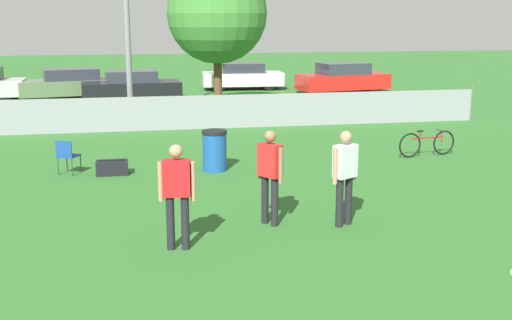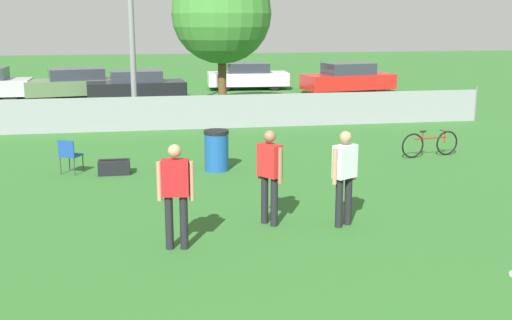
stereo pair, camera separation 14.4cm
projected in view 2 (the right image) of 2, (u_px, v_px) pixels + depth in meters
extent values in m
cube|color=gray|center=(217.00, 112.00, 20.95)|extent=(18.28, 0.03, 1.10)
cylinder|color=slate|center=(476.00, 104.00, 22.49)|extent=(0.07, 0.07, 1.21)
cylinder|color=brown|center=(222.00, 82.00, 24.43)|extent=(0.32, 0.32, 2.30)
sphere|color=#3D7F33|center=(221.00, 13.00, 23.86)|extent=(3.74, 3.74, 3.74)
cylinder|color=black|center=(169.00, 222.00, 10.13)|extent=(0.13, 0.13, 0.88)
cylinder|color=black|center=(184.00, 222.00, 10.14)|extent=(0.13, 0.13, 0.88)
cube|color=red|center=(175.00, 178.00, 9.97)|extent=(0.45, 0.28, 0.58)
sphere|color=tan|center=(175.00, 151.00, 9.88)|extent=(0.21, 0.21, 0.21)
cylinder|color=tan|center=(159.00, 181.00, 9.98)|extent=(0.08, 0.08, 0.63)
cylinder|color=tan|center=(192.00, 181.00, 9.99)|extent=(0.08, 0.08, 0.63)
cylinder|color=black|center=(265.00, 199.00, 11.41)|extent=(0.13, 0.13, 0.88)
cylinder|color=black|center=(274.00, 202.00, 11.25)|extent=(0.13, 0.13, 0.88)
cube|color=red|center=(270.00, 160.00, 11.16)|extent=(0.42, 0.47, 0.58)
sphere|color=#8C664C|center=(270.00, 136.00, 11.07)|extent=(0.21, 0.21, 0.21)
cylinder|color=#8C664C|center=(259.00, 161.00, 11.35)|extent=(0.08, 0.08, 0.63)
cylinder|color=#8C664C|center=(280.00, 166.00, 11.00)|extent=(0.08, 0.08, 0.63)
cylinder|color=black|center=(339.00, 203.00, 11.18)|extent=(0.13, 0.13, 0.88)
cylinder|color=black|center=(348.00, 201.00, 11.32)|extent=(0.13, 0.13, 0.88)
cube|color=silver|center=(345.00, 161.00, 11.09)|extent=(0.48, 0.40, 0.58)
sphere|color=tan|center=(346.00, 137.00, 11.00)|extent=(0.21, 0.21, 0.21)
cylinder|color=tan|center=(335.00, 166.00, 10.95)|extent=(0.08, 0.08, 0.63)
cylinder|color=tan|center=(355.00, 162.00, 11.26)|extent=(0.08, 0.08, 0.63)
cylinder|color=#333338|center=(83.00, 163.00, 15.19)|extent=(0.02, 0.02, 0.41)
cylinder|color=#333338|center=(69.00, 162.00, 15.30)|extent=(0.02, 0.02, 0.41)
cylinder|color=#333338|center=(74.00, 167.00, 14.85)|extent=(0.02, 0.02, 0.41)
cylinder|color=#333338|center=(61.00, 166.00, 14.95)|extent=(0.02, 0.02, 0.41)
cube|color=navy|center=(71.00, 155.00, 15.03)|extent=(0.56, 0.56, 0.03)
cube|color=navy|center=(66.00, 149.00, 14.80)|extent=(0.38, 0.21, 0.37)
torus|color=black|center=(413.00, 146.00, 16.65)|extent=(0.65, 0.16, 0.65)
torus|color=black|center=(447.00, 143.00, 17.00)|extent=(0.65, 0.16, 0.65)
cylinder|color=#A51E19|center=(430.00, 138.00, 16.78)|extent=(0.96, 0.20, 0.04)
cylinder|color=#A51E19|center=(423.00, 139.00, 16.71)|extent=(0.03, 0.03, 0.34)
cylinder|color=#A51E19|center=(445.00, 137.00, 16.93)|extent=(0.03, 0.03, 0.31)
cube|color=black|center=(423.00, 131.00, 16.67)|extent=(0.17, 0.09, 0.04)
cylinder|color=black|center=(445.00, 131.00, 16.90)|extent=(0.10, 0.44, 0.03)
cylinder|color=#194C99|center=(217.00, 152.00, 15.30)|extent=(0.57, 0.57, 0.89)
cylinder|color=black|center=(216.00, 132.00, 15.19)|extent=(0.60, 0.60, 0.08)
cube|color=black|center=(114.00, 167.00, 14.99)|extent=(0.73, 0.40, 0.33)
cube|color=black|center=(114.00, 160.00, 14.95)|extent=(0.62, 0.04, 0.02)
cylinder|color=black|center=(16.00, 90.00, 28.91)|extent=(0.66, 0.19, 0.66)
cylinder|color=black|center=(10.00, 94.00, 27.49)|extent=(0.66, 0.19, 0.66)
cylinder|color=black|center=(107.00, 88.00, 29.78)|extent=(0.65, 0.30, 0.63)
cylinder|color=black|center=(111.00, 92.00, 28.41)|extent=(0.65, 0.30, 0.63)
cylinder|color=black|center=(44.00, 91.00, 28.81)|extent=(0.65, 0.30, 0.63)
cylinder|color=black|center=(46.00, 95.00, 27.45)|extent=(0.65, 0.30, 0.63)
cube|color=#59724C|center=(77.00, 87.00, 28.57)|extent=(4.73, 2.53, 0.65)
cube|color=#2D333D|center=(76.00, 74.00, 28.44)|extent=(2.58, 1.92, 0.48)
cylinder|color=black|center=(164.00, 91.00, 28.86)|extent=(0.62, 0.23, 0.61)
cylinder|color=black|center=(169.00, 95.00, 27.37)|extent=(0.62, 0.23, 0.61)
cylinder|color=black|center=(105.00, 93.00, 28.21)|extent=(0.62, 0.23, 0.61)
cylinder|color=black|center=(107.00, 97.00, 26.72)|extent=(0.62, 0.23, 0.61)
cube|color=black|center=(136.00, 89.00, 27.74)|extent=(4.30, 2.15, 0.64)
cube|color=#2D333D|center=(136.00, 76.00, 27.62)|extent=(2.29, 1.76, 0.48)
cylinder|color=black|center=(270.00, 81.00, 32.99)|extent=(0.65, 0.21, 0.64)
cylinder|color=black|center=(274.00, 84.00, 31.57)|extent=(0.65, 0.21, 0.64)
cylinder|color=black|center=(222.00, 82.00, 32.70)|extent=(0.65, 0.21, 0.64)
cylinder|color=black|center=(224.00, 85.00, 31.28)|extent=(0.65, 0.21, 0.64)
cube|color=white|center=(248.00, 79.00, 32.09)|extent=(4.05, 1.89, 0.63)
cube|color=#2D333D|center=(248.00, 68.00, 31.96)|extent=(2.14, 1.59, 0.47)
cylinder|color=black|center=(365.00, 84.00, 31.62)|extent=(0.68, 0.29, 0.66)
cylinder|color=black|center=(380.00, 87.00, 30.26)|extent=(0.68, 0.29, 0.66)
cylinder|color=black|center=(316.00, 86.00, 30.75)|extent=(0.68, 0.29, 0.66)
cylinder|color=black|center=(329.00, 89.00, 29.39)|extent=(0.68, 0.29, 0.66)
cube|color=red|center=(348.00, 81.00, 30.45)|extent=(4.52, 2.39, 0.70)
cube|color=#2D333D|center=(348.00, 68.00, 30.32)|extent=(2.45, 1.85, 0.53)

